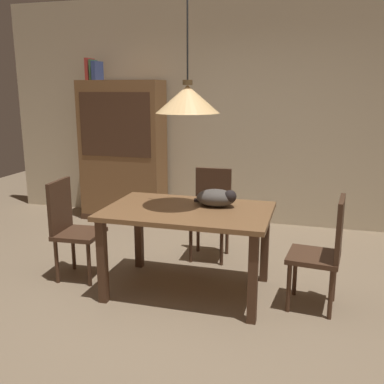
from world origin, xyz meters
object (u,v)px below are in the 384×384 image
(chair_far_back, at_px, (211,209))
(hutch_bookcase, at_px, (123,154))
(book_red_tall, at_px, (90,69))
(chair_left_side, at_px, (71,225))
(book_green_slim, at_px, (93,70))
(chair_right_side, at_px, (324,249))
(book_blue_wide, at_px, (97,71))
(cat_sleeping, at_px, (217,198))
(pendant_lamp, at_px, (188,99))
(dining_table, at_px, (188,220))

(chair_far_back, xyz_separation_m, hutch_bookcase, (-1.46, 1.04, 0.38))
(hutch_bookcase, relative_size, book_red_tall, 6.61)
(chair_left_side, xyz_separation_m, book_green_slim, (-0.72, 1.93, 1.47))
(chair_left_side, xyz_separation_m, hutch_bookcase, (-0.34, 1.93, 0.38))
(chair_far_back, relative_size, book_red_tall, 3.32)
(chair_right_side, relative_size, book_blue_wide, 3.88)
(chair_right_side, height_order, book_green_slim, book_green_slim)
(chair_right_side, bearing_deg, cat_sleeping, 170.30)
(pendant_lamp, distance_m, book_green_slim, 2.69)
(cat_sleeping, relative_size, book_green_slim, 1.51)
(book_green_slim, bearing_deg, dining_table, -46.18)
(book_red_tall, bearing_deg, chair_left_side, -68.30)
(chair_far_back, height_order, pendant_lamp, pendant_lamp)
(dining_table, xyz_separation_m, book_green_slim, (-1.85, 1.92, 1.33))
(book_blue_wide, bearing_deg, chair_left_side, -71.07)
(chair_far_back, distance_m, chair_right_side, 1.44)
(chair_far_back, distance_m, cat_sleeping, 0.83)
(dining_table, bearing_deg, pendant_lamp, 92.39)
(chair_left_side, bearing_deg, book_red_tall, 111.70)
(dining_table, height_order, chair_far_back, chair_far_back)
(book_green_slim, xyz_separation_m, book_blue_wide, (0.06, 0.00, -0.01))
(dining_table, relative_size, book_red_tall, 5.00)
(hutch_bookcase, bearing_deg, chair_far_back, -35.51)
(book_green_slim, bearing_deg, chair_left_side, -69.57)
(chair_right_side, height_order, hutch_bookcase, hutch_bookcase)
(cat_sleeping, xyz_separation_m, book_red_tall, (-2.12, 1.78, 1.16))
(chair_far_back, height_order, chair_right_side, same)
(pendant_lamp, distance_m, book_blue_wide, 2.65)
(chair_left_side, xyz_separation_m, cat_sleeping, (1.35, 0.15, 0.32))
(chair_left_side, relative_size, book_blue_wide, 3.88)
(book_green_slim, height_order, book_blue_wide, book_green_slim)
(cat_sleeping, xyz_separation_m, pendant_lamp, (-0.22, -0.15, 0.84))
(dining_table, height_order, chair_right_side, chair_right_side)
(cat_sleeping, bearing_deg, chair_right_side, -9.70)
(dining_table, bearing_deg, book_green_slim, 133.82)
(dining_table, distance_m, chair_right_side, 1.14)
(chair_far_back, relative_size, chair_right_side, 1.00)
(book_green_slim, bearing_deg, chair_right_side, -33.01)
(dining_table, xyz_separation_m, chair_left_side, (-1.13, -0.00, -0.14))
(chair_far_back, xyz_separation_m, book_red_tall, (-1.89, 1.05, 1.48))
(chair_right_side, height_order, book_blue_wide, book_blue_wide)
(dining_table, height_order, cat_sleeping, cat_sleeping)
(cat_sleeping, bearing_deg, hutch_bookcase, 133.52)
(chair_right_side, bearing_deg, book_red_tall, 147.42)
(book_red_tall, height_order, book_blue_wide, book_red_tall)
(chair_left_side, distance_m, book_blue_wide, 2.51)
(pendant_lamp, distance_m, hutch_bookcase, 2.54)
(hutch_bookcase, distance_m, book_blue_wide, 1.13)
(book_red_tall, bearing_deg, book_green_slim, 0.00)
(hutch_bookcase, xyz_separation_m, book_green_slim, (-0.38, 0.00, 1.09))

